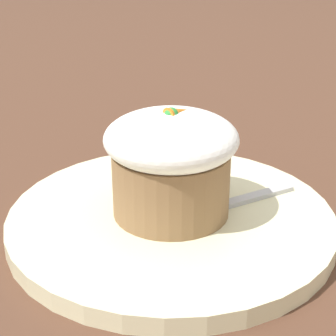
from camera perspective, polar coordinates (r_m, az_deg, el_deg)
ground_plane at (r=0.47m, az=0.31°, el=-6.10°), size 4.00×4.00×0.00m
dessert_plate at (r=0.46m, az=0.31°, el=-5.29°), size 0.27×0.27×0.02m
carrot_cake at (r=0.44m, az=0.00°, el=0.58°), size 0.11×0.11×0.09m
spoon at (r=0.45m, az=2.86°, el=-4.44°), size 0.14×0.06×0.01m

